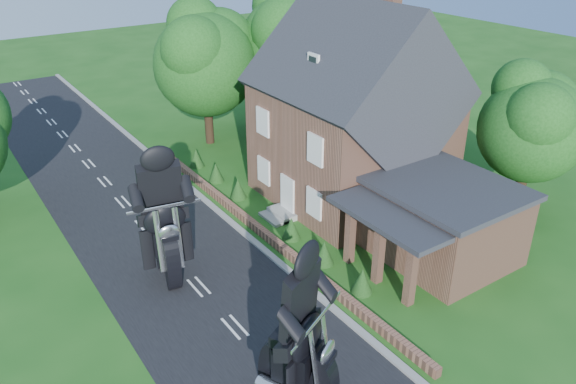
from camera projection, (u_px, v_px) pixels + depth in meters
ground at (235, 327)px, 20.77m from camera, size 120.00×120.00×0.00m
road at (235, 327)px, 20.76m from camera, size 7.00×80.00×0.02m
kerb at (314, 292)px, 22.57m from camera, size 0.30×80.00×0.12m
garden_wall at (262, 232)px, 26.52m from camera, size 0.30×22.00×0.40m
house at (353, 118)px, 28.50m from camera, size 9.54×8.64×10.24m
annex at (441, 220)px, 24.34m from camera, size 7.05×5.94×3.44m
tree_annex_side at (536, 119)px, 27.33m from camera, size 5.64×5.20×7.48m
tree_house_right at (405, 73)px, 33.15m from camera, size 6.51×6.00×8.40m
tree_behind_house at (298, 38)px, 36.98m from camera, size 7.81×7.20×10.08m
tree_behind_left at (210, 55)px, 34.91m from camera, size 6.94×6.40×9.16m
shrub_a at (362, 281)px, 22.45m from camera, size 0.90×0.90×1.10m
shrub_b at (324, 252)px, 24.29m from camera, size 0.90×0.90×1.10m
shrub_c at (291, 228)px, 26.13m from camera, size 0.90×0.90×1.10m
shrub_d at (238, 189)px, 29.82m from camera, size 0.90×0.90×1.10m
shrub_e at (216, 172)px, 31.66m from camera, size 0.90×0.90×1.10m
shrub_f at (196, 158)px, 33.50m from camera, size 0.90×0.90×1.10m
motorcycle_follow at (168, 260)px, 23.15m from camera, size 0.84×2.00×1.81m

